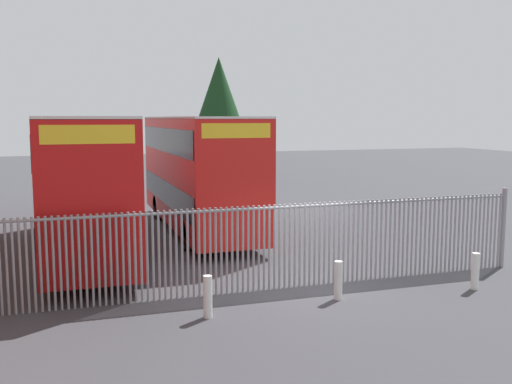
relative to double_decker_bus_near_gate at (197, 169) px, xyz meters
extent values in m
plane|color=#3D3D42|center=(0.96, -0.35, -2.42)|extent=(100.00, 100.00, 0.00)
cylinder|color=gray|center=(-6.33, -8.35, -1.32)|extent=(0.06, 0.06, 2.20)
cylinder|color=gray|center=(-6.19, -8.35, -1.32)|extent=(0.06, 0.06, 2.20)
cylinder|color=gray|center=(-6.05, -8.35, -1.32)|extent=(0.06, 0.06, 2.20)
cylinder|color=gray|center=(-5.91, -8.35, -1.32)|extent=(0.06, 0.06, 2.20)
cylinder|color=gray|center=(-5.77, -8.35, -1.32)|extent=(0.06, 0.06, 2.20)
cylinder|color=gray|center=(-5.63, -8.35, -1.32)|extent=(0.06, 0.06, 2.20)
cylinder|color=gray|center=(-5.49, -8.35, -1.32)|extent=(0.06, 0.06, 2.20)
cylinder|color=gray|center=(-5.35, -8.35, -1.32)|extent=(0.06, 0.06, 2.20)
cylinder|color=gray|center=(-5.21, -8.35, -1.32)|extent=(0.06, 0.06, 2.20)
cylinder|color=gray|center=(-5.07, -8.35, -1.32)|extent=(0.06, 0.06, 2.20)
cylinder|color=gray|center=(-4.93, -8.35, -1.32)|extent=(0.06, 0.06, 2.20)
cylinder|color=gray|center=(-4.79, -8.35, -1.32)|extent=(0.06, 0.06, 2.20)
cylinder|color=gray|center=(-4.65, -8.35, -1.32)|extent=(0.06, 0.06, 2.20)
cylinder|color=gray|center=(-4.51, -8.35, -1.32)|extent=(0.06, 0.06, 2.20)
cylinder|color=gray|center=(-4.37, -8.35, -1.32)|extent=(0.06, 0.06, 2.20)
cylinder|color=gray|center=(-4.23, -8.35, -1.32)|extent=(0.06, 0.06, 2.20)
cylinder|color=gray|center=(-4.09, -8.35, -1.32)|extent=(0.06, 0.06, 2.20)
cylinder|color=gray|center=(-3.95, -8.35, -1.32)|extent=(0.06, 0.06, 2.20)
cylinder|color=gray|center=(-3.81, -8.35, -1.32)|extent=(0.06, 0.06, 2.20)
cylinder|color=gray|center=(-3.67, -8.35, -1.32)|extent=(0.06, 0.06, 2.20)
cylinder|color=gray|center=(-3.52, -8.35, -1.32)|extent=(0.06, 0.06, 2.20)
cylinder|color=gray|center=(-3.38, -8.35, -1.32)|extent=(0.06, 0.06, 2.20)
cylinder|color=gray|center=(-3.24, -8.35, -1.32)|extent=(0.06, 0.06, 2.20)
cylinder|color=gray|center=(-3.10, -8.35, -1.32)|extent=(0.06, 0.06, 2.20)
cylinder|color=gray|center=(-2.96, -8.35, -1.32)|extent=(0.06, 0.06, 2.20)
cylinder|color=gray|center=(-2.82, -8.35, -1.32)|extent=(0.06, 0.06, 2.20)
cylinder|color=gray|center=(-2.68, -8.35, -1.32)|extent=(0.06, 0.06, 2.20)
cylinder|color=gray|center=(-2.54, -8.35, -1.32)|extent=(0.06, 0.06, 2.20)
cylinder|color=gray|center=(-2.40, -8.35, -1.32)|extent=(0.06, 0.06, 2.20)
cylinder|color=gray|center=(-2.26, -8.35, -1.32)|extent=(0.06, 0.06, 2.20)
cylinder|color=gray|center=(-2.12, -8.35, -1.32)|extent=(0.06, 0.06, 2.20)
cylinder|color=gray|center=(-1.98, -8.35, -1.32)|extent=(0.06, 0.06, 2.20)
cylinder|color=gray|center=(-1.84, -8.35, -1.32)|extent=(0.06, 0.06, 2.20)
cylinder|color=gray|center=(-1.70, -8.35, -1.32)|extent=(0.06, 0.06, 2.20)
cylinder|color=gray|center=(-1.56, -8.35, -1.32)|extent=(0.06, 0.06, 2.20)
cylinder|color=gray|center=(-1.42, -8.35, -1.32)|extent=(0.06, 0.06, 2.20)
cylinder|color=gray|center=(-1.28, -8.35, -1.32)|extent=(0.06, 0.06, 2.20)
cylinder|color=gray|center=(-1.14, -8.35, -1.32)|extent=(0.06, 0.06, 2.20)
cylinder|color=gray|center=(-1.00, -8.35, -1.32)|extent=(0.06, 0.06, 2.20)
cylinder|color=gray|center=(-0.86, -8.35, -1.32)|extent=(0.06, 0.06, 2.20)
cylinder|color=gray|center=(-0.72, -8.35, -1.32)|extent=(0.06, 0.06, 2.20)
cylinder|color=gray|center=(-0.58, -8.35, -1.32)|extent=(0.06, 0.06, 2.20)
cylinder|color=gray|center=(-0.44, -8.35, -1.32)|extent=(0.06, 0.06, 2.20)
cylinder|color=gray|center=(-0.30, -8.35, -1.32)|extent=(0.06, 0.06, 2.20)
cylinder|color=gray|center=(-0.16, -8.35, -1.32)|extent=(0.06, 0.06, 2.20)
cylinder|color=gray|center=(-0.02, -8.35, -1.32)|extent=(0.06, 0.06, 2.20)
cylinder|color=gray|center=(0.12, -8.35, -1.32)|extent=(0.06, 0.06, 2.20)
cylinder|color=gray|center=(0.26, -8.35, -1.32)|extent=(0.06, 0.06, 2.20)
cylinder|color=gray|center=(0.40, -8.35, -1.32)|extent=(0.06, 0.06, 2.20)
cylinder|color=gray|center=(0.54, -8.35, -1.32)|extent=(0.06, 0.06, 2.20)
cylinder|color=gray|center=(0.68, -8.35, -1.32)|extent=(0.06, 0.06, 2.20)
cylinder|color=gray|center=(0.82, -8.35, -1.32)|extent=(0.06, 0.06, 2.20)
cylinder|color=gray|center=(0.97, -8.35, -1.32)|extent=(0.06, 0.06, 2.20)
cylinder|color=gray|center=(1.11, -8.35, -1.32)|extent=(0.06, 0.06, 2.20)
cylinder|color=gray|center=(1.25, -8.35, -1.32)|extent=(0.06, 0.06, 2.20)
cylinder|color=gray|center=(1.39, -8.35, -1.32)|extent=(0.06, 0.06, 2.20)
cylinder|color=gray|center=(1.53, -8.35, -1.32)|extent=(0.06, 0.06, 2.20)
cylinder|color=gray|center=(1.67, -8.35, -1.32)|extent=(0.06, 0.06, 2.20)
cylinder|color=gray|center=(1.81, -8.35, -1.32)|extent=(0.06, 0.06, 2.20)
cylinder|color=gray|center=(1.95, -8.35, -1.32)|extent=(0.06, 0.06, 2.20)
cylinder|color=gray|center=(2.09, -8.35, -1.32)|extent=(0.06, 0.06, 2.20)
cylinder|color=gray|center=(2.23, -8.35, -1.32)|extent=(0.06, 0.06, 2.20)
cylinder|color=gray|center=(2.37, -8.35, -1.32)|extent=(0.06, 0.06, 2.20)
cylinder|color=gray|center=(2.51, -8.35, -1.32)|extent=(0.06, 0.06, 2.20)
cylinder|color=gray|center=(2.65, -8.35, -1.32)|extent=(0.06, 0.06, 2.20)
cylinder|color=gray|center=(2.79, -8.35, -1.32)|extent=(0.06, 0.06, 2.20)
cylinder|color=gray|center=(2.93, -8.35, -1.32)|extent=(0.06, 0.06, 2.20)
cylinder|color=gray|center=(3.07, -8.35, -1.32)|extent=(0.06, 0.06, 2.20)
cylinder|color=gray|center=(3.21, -8.35, -1.32)|extent=(0.06, 0.06, 2.20)
cylinder|color=gray|center=(3.35, -8.35, -1.32)|extent=(0.06, 0.06, 2.20)
cylinder|color=gray|center=(3.49, -8.35, -1.32)|extent=(0.06, 0.06, 2.20)
cylinder|color=gray|center=(3.63, -8.35, -1.32)|extent=(0.06, 0.06, 2.20)
cylinder|color=gray|center=(3.77, -8.35, -1.32)|extent=(0.06, 0.06, 2.20)
cylinder|color=gray|center=(3.91, -8.35, -1.32)|extent=(0.06, 0.06, 2.20)
cylinder|color=gray|center=(4.05, -8.35, -1.32)|extent=(0.06, 0.06, 2.20)
cylinder|color=gray|center=(4.19, -8.35, -1.32)|extent=(0.06, 0.06, 2.20)
cylinder|color=gray|center=(4.33, -8.35, -1.32)|extent=(0.06, 0.06, 2.20)
cylinder|color=gray|center=(4.47, -8.35, -1.32)|extent=(0.06, 0.06, 2.20)
cylinder|color=gray|center=(4.61, -8.35, -1.32)|extent=(0.06, 0.06, 2.20)
cylinder|color=gray|center=(4.75, -8.35, -1.32)|extent=(0.06, 0.06, 2.20)
cylinder|color=gray|center=(4.89, -8.35, -1.32)|extent=(0.06, 0.06, 2.20)
cylinder|color=gray|center=(5.03, -8.35, -1.32)|extent=(0.06, 0.06, 2.20)
cylinder|color=gray|center=(5.17, -8.35, -1.32)|extent=(0.06, 0.06, 2.20)
cylinder|color=gray|center=(5.31, -8.35, -1.32)|extent=(0.06, 0.06, 2.20)
cylinder|color=gray|center=(5.46, -8.35, -1.32)|extent=(0.06, 0.06, 2.20)
cylinder|color=gray|center=(5.60, -8.35, -1.32)|extent=(0.06, 0.06, 2.20)
cylinder|color=gray|center=(5.74, -8.35, -1.32)|extent=(0.06, 0.06, 2.20)
cylinder|color=gray|center=(5.88, -8.35, -1.32)|extent=(0.06, 0.06, 2.20)
cylinder|color=gray|center=(6.02, -8.35, -1.32)|extent=(0.06, 0.06, 2.20)
cylinder|color=gray|center=(6.16, -8.35, -1.32)|extent=(0.06, 0.06, 2.20)
cylinder|color=gray|center=(6.30, -8.35, -1.32)|extent=(0.06, 0.06, 2.20)
cylinder|color=gray|center=(6.44, -8.35, -1.32)|extent=(0.06, 0.06, 2.20)
cylinder|color=gray|center=(6.58, -8.35, -1.32)|extent=(0.06, 0.06, 2.20)
cylinder|color=gray|center=(6.72, -8.35, -1.32)|extent=(0.06, 0.06, 2.20)
cylinder|color=gray|center=(6.86, -8.35, -1.32)|extent=(0.06, 0.06, 2.20)
cylinder|color=gray|center=(7.00, -8.35, -1.32)|extent=(0.06, 0.06, 2.20)
cylinder|color=gray|center=(7.14, -8.35, -1.32)|extent=(0.06, 0.06, 2.20)
cylinder|color=gray|center=(7.28, -8.35, -1.32)|extent=(0.06, 0.06, 2.20)
cylinder|color=gray|center=(0.05, -8.35, -0.30)|extent=(14.45, 0.07, 0.07)
cylinder|color=gray|center=(7.28, -8.35, -1.25)|extent=(0.14, 0.14, 2.35)
cube|color=red|center=(0.00, 0.01, -0.07)|extent=(2.50, 10.80, 4.00)
cube|color=black|center=(0.00, 0.01, -0.87)|extent=(2.54, 10.37, 0.90)
cube|color=black|center=(0.00, 0.01, 1.13)|extent=(2.54, 10.37, 0.90)
cube|color=yellow|center=(0.00, -5.34, 1.58)|extent=(2.12, 0.12, 0.44)
cube|color=silver|center=(0.00, 0.01, 1.96)|extent=(2.50, 10.80, 0.08)
cylinder|color=black|center=(-1.10, -3.34, -1.90)|extent=(0.30, 1.04, 1.04)
cylinder|color=black|center=(1.10, -3.34, -1.90)|extent=(0.30, 1.04, 1.04)
cylinder|color=black|center=(-1.10, 2.98, -1.90)|extent=(0.30, 1.04, 1.04)
cylinder|color=black|center=(1.10, 2.98, -1.90)|extent=(0.30, 1.04, 1.04)
cube|color=red|center=(-4.34, -2.64, -0.07)|extent=(2.50, 10.80, 4.00)
cube|color=black|center=(-4.34, -2.64, -0.87)|extent=(2.54, 10.37, 0.90)
cube|color=black|center=(-4.34, -2.64, 1.13)|extent=(2.54, 10.37, 0.90)
cube|color=yellow|center=(-4.34, -7.99, 1.58)|extent=(2.12, 0.12, 0.44)
cube|color=silver|center=(-4.34, -2.64, 1.96)|extent=(2.50, 10.80, 0.08)
cylinder|color=black|center=(-5.44, -5.99, -1.90)|extent=(0.30, 1.04, 1.04)
cylinder|color=black|center=(-3.24, -5.99, -1.90)|extent=(0.30, 1.04, 1.04)
cylinder|color=black|center=(-5.44, 0.33, -1.90)|extent=(0.30, 1.04, 1.04)
cylinder|color=black|center=(-3.24, 0.33, -1.90)|extent=(0.30, 1.04, 1.04)
cylinder|color=silver|center=(-2.01, -9.92, -1.95)|extent=(0.20, 0.20, 0.95)
cylinder|color=silver|center=(1.29, -9.66, -1.95)|extent=(0.20, 0.20, 0.95)
cylinder|color=silver|center=(5.01, -10.00, -1.95)|extent=(0.20, 0.20, 0.95)
cylinder|color=#4C3823|center=(5.23, 16.48, -1.10)|extent=(0.36, 0.36, 2.66)
cone|color=#143819|center=(5.23, 16.48, 3.11)|extent=(4.03, 4.03, 5.76)
camera|label=1|loc=(-4.89, -21.97, 1.96)|focal=40.73mm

